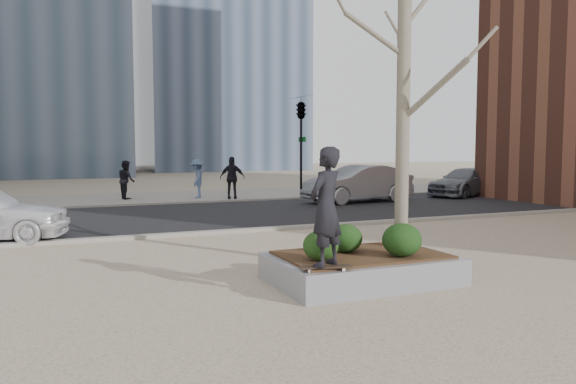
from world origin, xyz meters
name	(u,v)px	position (x,y,z in m)	size (l,w,h in m)	color
ground	(308,288)	(0.00, 0.00, 0.00)	(120.00, 120.00, 0.00)	tan
street	(178,217)	(0.00, 10.00, 0.01)	(60.00, 8.00, 0.02)	black
far_sidewalk	(144,198)	(0.00, 17.00, 0.01)	(60.00, 6.00, 0.02)	gray
planter	(361,269)	(1.00, 0.00, 0.23)	(3.00, 2.00, 0.45)	gray
planter_mulch	(361,255)	(1.00, 0.00, 0.47)	(2.70, 1.70, 0.04)	#382314
sycamore_tree	(404,62)	(2.00, 0.30, 3.79)	(2.80, 2.80, 6.60)	gray
shrub_left	(321,246)	(0.10, -0.27, 0.73)	(0.57, 0.57, 0.48)	#113310
shrub_middle	(346,238)	(0.81, 0.20, 0.73)	(0.57, 0.57, 0.48)	black
shrub_right	(402,240)	(1.47, -0.49, 0.77)	(0.65, 0.65, 0.55)	black
skateboard	(325,268)	(-0.09, -0.80, 0.49)	(0.78, 0.20, 0.07)	black
skateboarder	(326,207)	(-0.09, -0.80, 1.41)	(0.65, 0.42, 1.77)	black
car_silver	(358,184)	(7.78, 11.77, 0.78)	(1.60, 4.60, 1.52)	#96979D
car_third	(466,182)	(13.82, 12.37, 0.65)	(1.77, 4.37, 1.27)	#545860
pedestrian_a	(126,180)	(-0.79, 16.78, 0.86)	(0.81, 0.63, 1.67)	black
pedestrian_b	(197,179)	(2.16, 16.10, 0.88)	(1.11, 0.64, 1.71)	#475E81
pedestrian_c	(232,178)	(3.43, 15.01, 0.94)	(1.07, 0.45, 1.83)	black
traffic_light_far	(301,147)	(6.50, 14.60, 2.25)	(0.60, 2.48, 4.50)	black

